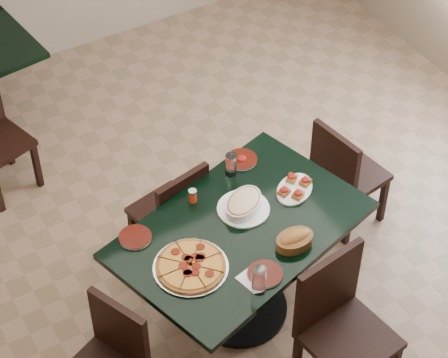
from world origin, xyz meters
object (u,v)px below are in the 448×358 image
chair_right (343,172)px  chair_left (110,358)px  bread_basket (295,240)px  lasagna_casserole (243,204)px  bruschetta_platter (295,187)px  chair_far (174,212)px  chair_near (339,321)px  pepperoni_pizza (191,266)px  main_table (240,249)px

chair_right → chair_left: chair_right is taller
chair_right → bread_basket: 1.00m
lasagna_casserole → bread_basket: 0.39m
bruschetta_platter → chair_far: bearing=108.5°
chair_far → chair_near: size_ratio=0.87×
chair_near → chair_left: chair_near is taller
chair_far → chair_near: (0.36, -1.24, 0.08)m
chair_far → chair_near: bearing=94.7°
pepperoni_pizza → bruschetta_platter: size_ratio=1.20×
lasagna_casserole → bread_basket: bread_basket is taller
pepperoni_pizza → bread_basket: bearing=-13.3°
chair_left → lasagna_casserole: bearing=84.9°
bruschetta_platter → lasagna_casserole: bearing=144.0°
lasagna_casserole → chair_far: bearing=86.8°
chair_left → bruschetta_platter: 1.44m
pepperoni_pizza → lasagna_casserole: (0.47, 0.23, 0.03)m
chair_left → chair_near: bearing=45.1°
chair_far → pepperoni_pizza: bearing=58.7°
chair_left → pepperoni_pizza: size_ratio=1.97×
chair_near → bruschetta_platter: chair_near is taller
chair_left → main_table: bearing=80.1°
chair_near → lasagna_casserole: (-0.13, 0.80, 0.26)m
chair_right → bread_basket: (-0.77, -0.56, 0.32)m
chair_far → bread_basket: bearing=101.1°
chair_left → bruschetta_platter: bearing=79.9°
pepperoni_pizza → lasagna_casserole: bearing=26.3°
main_table → chair_near: chair_near is taller
chair_far → lasagna_casserole: size_ratio=2.51×
chair_far → bruschetta_platter: 0.80m
lasagna_casserole → bread_basket: (0.11, -0.37, -0.01)m
main_table → pepperoni_pizza: (-0.38, -0.12, 0.20)m
chair_right → chair_near: bearing=134.0°
main_table → bread_basket: (0.19, -0.26, 0.22)m
chair_right → bread_basket: size_ratio=3.80×
main_table → lasagna_casserole: lasagna_casserole is taller
chair_right → lasagna_casserole: size_ratio=2.59×
chair_near → bruschetta_platter: (0.21, 0.78, 0.24)m
chair_far → lasagna_casserole: (0.23, -0.44, 0.34)m
chair_left → lasagna_casserole: lasagna_casserole is taller
main_table → chair_right: size_ratio=1.90×
pepperoni_pizza → chair_left: bearing=-169.3°
bread_basket → chair_left: bearing=178.3°
chair_left → pepperoni_pizza: chair_left is taller
chair_near → chair_left: bearing=150.0°
chair_far → bread_basket: 0.94m
chair_far → pepperoni_pizza: 0.78m
chair_far → bruschetta_platter: size_ratio=2.40×
chair_left → bruschetta_platter: chair_left is taller
chair_right → bread_basket: bearing=117.0°
main_table → pepperoni_pizza: bearing=-179.0°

